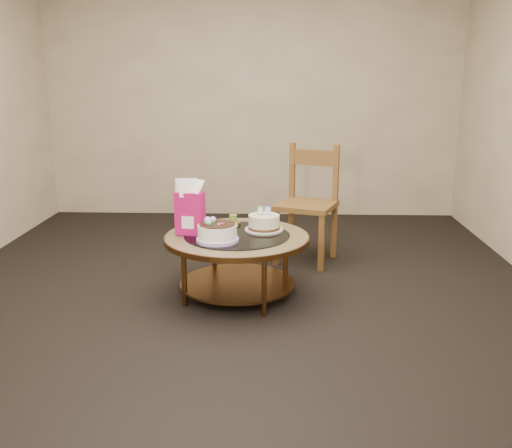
{
  "coord_description": "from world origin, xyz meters",
  "views": [
    {
      "loc": [
        0.27,
        -3.83,
        1.54
      ],
      "look_at": [
        0.13,
        0.02,
        0.53
      ],
      "focal_mm": 40.0,
      "sensor_mm": 36.0,
      "label": 1
    }
  ],
  "objects_px": {
    "cream_cake": "(264,223)",
    "dining_chair": "(308,203)",
    "coffee_table": "(237,245)",
    "decorated_cake": "(217,233)",
    "gift_bag": "(190,207)"
  },
  "relations": [
    {
      "from": "cream_cake",
      "to": "dining_chair",
      "type": "relative_size",
      "value": 0.28
    },
    {
      "from": "coffee_table",
      "to": "decorated_cake",
      "type": "distance_m",
      "value": 0.25
    },
    {
      "from": "gift_bag",
      "to": "dining_chair",
      "type": "relative_size",
      "value": 0.4
    },
    {
      "from": "coffee_table",
      "to": "dining_chair",
      "type": "relative_size",
      "value": 1.04
    },
    {
      "from": "decorated_cake",
      "to": "gift_bag",
      "type": "bearing_deg",
      "value": 140.1
    },
    {
      "from": "decorated_cake",
      "to": "cream_cake",
      "type": "distance_m",
      "value": 0.42
    },
    {
      "from": "decorated_cake",
      "to": "cream_cake",
      "type": "relative_size",
      "value": 1.03
    },
    {
      "from": "dining_chair",
      "to": "coffee_table",
      "type": "bearing_deg",
      "value": -101.87
    },
    {
      "from": "gift_bag",
      "to": "coffee_table",
      "type": "bearing_deg",
      "value": 10.58
    },
    {
      "from": "decorated_cake",
      "to": "dining_chair",
      "type": "height_order",
      "value": "dining_chair"
    },
    {
      "from": "decorated_cake",
      "to": "coffee_table",
      "type": "bearing_deg",
      "value": 54.51
    },
    {
      "from": "coffee_table",
      "to": "dining_chair",
      "type": "distance_m",
      "value": 1.02
    },
    {
      "from": "decorated_cake",
      "to": "gift_bag",
      "type": "relative_size",
      "value": 0.74
    },
    {
      "from": "cream_cake",
      "to": "gift_bag",
      "type": "distance_m",
      "value": 0.54
    },
    {
      "from": "coffee_table",
      "to": "decorated_cake",
      "type": "bearing_deg",
      "value": -125.49
    }
  ]
}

